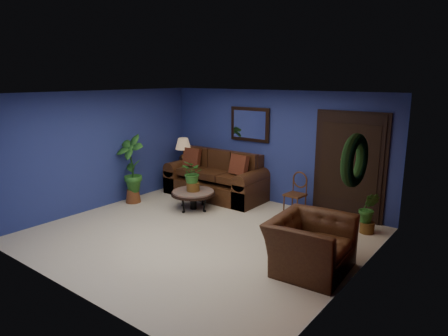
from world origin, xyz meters
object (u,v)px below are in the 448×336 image
Objects in this scene: sofa at (217,181)px; end_table at (184,171)px; coffee_table at (193,193)px; armchair at (310,244)px; side_chair at (297,190)px; table_lamp at (183,148)px.

sofa is 1.06m from end_table.
sofa is at bearing 100.41° from coffee_table.
armchair reaches higher than coffee_table.
armchair is (1.33, -2.12, -0.10)m from side_chair.
sofa is at bearing -174.56° from side_chair.
side_chair is at bearing 1.18° from table_lamp.
armchair is (4.45, -2.06, -0.65)m from table_lamp.
end_table is (-1.25, 1.04, 0.13)m from coffee_table.
table_lamp is (-1.25, 1.04, 0.70)m from coffee_table.
table_lamp is at bearing -177.76° from sofa.
sofa is 1.26m from table_lamp.
end_table is (-1.05, -0.04, 0.12)m from sofa.
sofa is at bearing 2.24° from table_lamp.
table_lamp reaches higher than armchair.
end_table is at bearing -174.03° from side_chair.
armchair is (3.40, -2.10, 0.04)m from sofa.
end_table is 1.04× the size of table_lamp.
table_lamp is at bearing 140.27° from coffee_table.
side_chair is at bearing 0.64° from sofa.
sofa is at bearing 54.59° from armchair.
end_table is at bearing 61.45° from armchair.
coffee_table is 1.77m from table_lamp.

